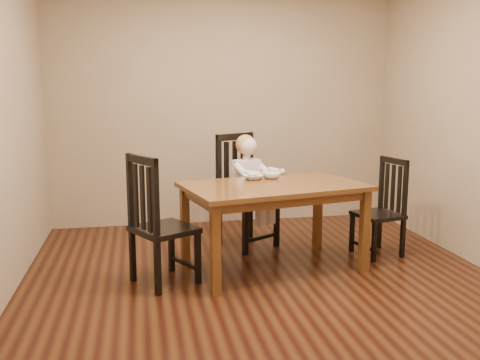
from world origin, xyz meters
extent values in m
cube|color=#44220E|center=(0.00, 0.00, 0.00)|extent=(4.00, 4.00, 0.01)
cube|color=#977E5F|center=(0.00, 2.00, 1.35)|extent=(4.00, 0.01, 2.70)
cube|color=#977E5F|center=(0.00, -2.00, 1.35)|extent=(4.00, 0.01, 2.70)
cube|color=#4A2511|center=(0.16, 0.25, 0.75)|extent=(1.70, 1.23, 0.04)
cube|color=#4A2511|center=(0.16, 0.25, 0.69)|extent=(1.55, 1.09, 0.08)
cube|color=#4A2511|center=(-0.44, -0.29, 0.36)|extent=(0.09, 0.09, 0.73)
cube|color=#4A2511|center=(0.92, 0.02, 0.36)|extent=(0.09, 0.09, 0.73)
cube|color=#4A2511|center=(-0.60, 0.47, 0.36)|extent=(0.09, 0.09, 0.73)
cube|color=#4A2511|center=(0.76, 0.78, 0.36)|extent=(0.09, 0.09, 0.73)
cube|color=black|center=(0.07, 0.94, 0.48)|extent=(0.66, 0.65, 0.04)
cube|color=black|center=(0.15, 1.22, 0.23)|extent=(0.06, 0.06, 0.46)
cube|color=black|center=(-0.21, 1.01, 0.23)|extent=(0.06, 0.06, 0.46)
cube|color=black|center=(0.36, 0.87, 0.23)|extent=(0.06, 0.06, 0.46)
cube|color=black|center=(-0.01, 0.66, 0.23)|extent=(0.06, 0.06, 0.46)
cube|color=black|center=(0.15, 1.22, 0.82)|extent=(0.06, 0.06, 0.64)
cube|color=black|center=(-0.21, 1.01, 0.82)|extent=(0.06, 0.06, 0.64)
cube|color=black|center=(-0.03, 1.11, 1.11)|extent=(0.43, 0.27, 0.07)
cube|color=black|center=(0.07, 1.17, 0.79)|extent=(0.05, 0.04, 0.55)
cube|color=black|center=(-0.03, 1.11, 0.79)|extent=(0.05, 0.04, 0.55)
cube|color=black|center=(-0.13, 1.06, 0.79)|extent=(0.05, 0.04, 0.55)
cube|color=black|center=(-0.81, 0.06, 0.46)|extent=(0.61, 0.62, 0.04)
cube|color=black|center=(-1.07, 0.15, 0.22)|extent=(0.06, 0.06, 0.43)
cube|color=black|center=(-0.88, -0.20, 0.22)|extent=(0.06, 0.06, 0.43)
cube|color=black|center=(-0.74, 0.33, 0.22)|extent=(0.06, 0.06, 0.43)
cube|color=black|center=(-0.54, -0.02, 0.22)|extent=(0.06, 0.06, 0.43)
cube|color=black|center=(-1.07, 0.15, 0.78)|extent=(0.06, 0.06, 0.60)
cube|color=black|center=(-0.88, -0.20, 0.78)|extent=(0.06, 0.06, 0.60)
cube|color=black|center=(-0.98, -0.03, 1.05)|extent=(0.25, 0.41, 0.06)
cube|color=black|center=(-1.03, 0.07, 0.75)|extent=(0.04, 0.05, 0.52)
cube|color=black|center=(-0.98, -0.03, 0.75)|extent=(0.04, 0.05, 0.52)
cube|color=black|center=(-0.92, -0.12, 0.75)|extent=(0.04, 0.05, 0.52)
cube|color=black|center=(1.24, 0.43, 0.39)|extent=(0.47, 0.48, 0.04)
cube|color=black|center=(1.44, 0.30, 0.19)|extent=(0.04, 0.04, 0.38)
cube|color=black|center=(1.36, 0.64, 0.19)|extent=(0.04, 0.04, 0.38)
cube|color=black|center=(1.12, 0.23, 0.19)|extent=(0.04, 0.04, 0.38)
cube|color=black|center=(1.04, 0.57, 0.19)|extent=(0.04, 0.04, 0.38)
cube|color=black|center=(1.44, 0.30, 0.67)|extent=(0.04, 0.04, 0.52)
cube|color=black|center=(1.36, 0.64, 0.67)|extent=(0.04, 0.04, 0.52)
cube|color=black|center=(1.40, 0.47, 0.91)|extent=(0.12, 0.38, 0.06)
cube|color=black|center=(1.42, 0.38, 0.65)|extent=(0.03, 0.04, 0.45)
cube|color=black|center=(1.40, 0.47, 0.65)|extent=(0.03, 0.04, 0.45)
cube|color=black|center=(1.38, 0.56, 0.65)|extent=(0.03, 0.04, 0.45)
imported|color=white|center=(0.03, 0.50, 0.79)|extent=(0.21, 0.21, 0.04)
imported|color=white|center=(0.21, 0.53, 0.80)|extent=(0.22, 0.22, 0.06)
cube|color=silver|center=(-0.01, 0.47, 0.82)|extent=(0.11, 0.07, 0.05)
cube|color=silver|center=(-0.01, 0.47, 0.80)|extent=(0.04, 0.04, 0.01)
camera|label=1|loc=(-0.99, -4.22, 1.62)|focal=40.00mm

